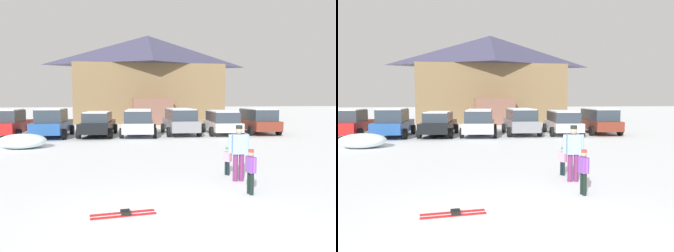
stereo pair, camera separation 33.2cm
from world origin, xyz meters
TOP-DOWN VIEW (x-y plane):
  - ground at (0.00, 0.00)m, footprint 160.00×160.00m
  - ski_lodge at (1.79, 28.47)m, footprint 15.07×9.36m
  - parked_red_sedan at (-8.10, 15.82)m, footprint 2.29×4.10m
  - parked_blue_hatchback at (-5.39, 15.47)m, footprint 2.24×4.42m
  - parked_black_sedan at (-2.60, 15.66)m, footprint 2.46×4.87m
  - parked_silver_wagon at (0.02, 15.41)m, footprint 2.57×4.73m
  - parked_grey_wagon at (2.80, 15.67)m, footprint 2.19×4.38m
  - parked_white_suv at (5.60, 15.42)m, footprint 2.38×4.54m
  - parked_maroon_van at (8.24, 15.63)m, footprint 2.27×4.44m
  - skier_child_in_pink_snowsuit at (2.14, 4.12)m, footprint 0.22×0.29m
  - skier_child_in_purple_jacket at (2.04, 2.02)m, footprint 0.20×0.43m
  - skier_adult_in_blue_parka at (2.22, 3.35)m, footprint 0.62×0.27m
  - pair_of_skis at (-1.20, 1.01)m, footprint 1.41×0.45m
  - plowed_snow_pile at (-5.96, 10.92)m, footprint 2.30×1.84m

SIDE VIEW (x-z plane):
  - ground at x=0.00m, z-range 0.00..0.00m
  - pair_of_skis at x=-1.20m, z-range -0.02..0.06m
  - plowed_snow_pile at x=-5.96m, z-range 0.00..0.71m
  - skier_child_in_pink_snowsuit at x=2.14m, z-range 0.06..0.95m
  - skier_child_in_purple_jacket at x=2.04m, z-range 0.08..1.24m
  - parked_black_sedan at x=-2.60m, z-range 0.02..1.59m
  - parked_white_suv at x=5.60m, z-range 0.07..1.67m
  - parked_red_sedan at x=-8.10m, z-range 0.00..1.75m
  - parked_blue_hatchback at x=-5.39m, z-range -0.01..1.78m
  - parked_silver_wagon at x=0.02m, z-range 0.07..1.77m
  - parked_maroon_van at x=8.24m, z-range 0.06..1.79m
  - parked_grey_wagon at x=2.80m, z-range 0.06..1.81m
  - skier_adult_in_blue_parka at x=2.22m, z-range 0.11..1.78m
  - ski_lodge at x=1.79m, z-range 0.07..8.91m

